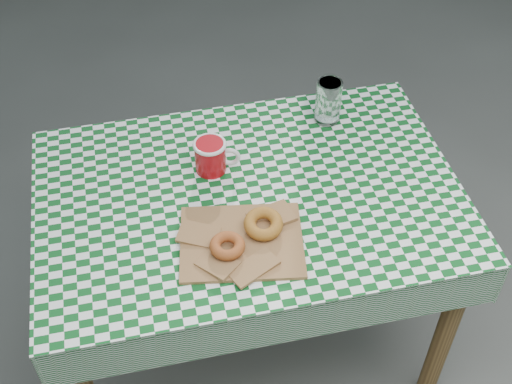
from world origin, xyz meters
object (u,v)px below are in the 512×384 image
Objects in this scene: coffee_mug at (210,156)px; drinking_glass at (328,101)px; table at (250,276)px; paper_bag at (242,241)px.

coffee_mug is 0.42m from drinking_glass.
table is 3.67× the size of paper_bag.
drinking_glass reaches higher than coffee_mug.
coffee_mug is (-0.09, 0.12, 0.43)m from table.
paper_bag is at bearing -129.68° from drinking_glass.
drinking_glass reaches higher than paper_bag.
coffee_mug is at bearing 125.86° from table.
table is at bearing -139.16° from drinking_glass.
coffee_mug is at bearing -159.83° from drinking_glass.
drinking_glass is (0.31, 0.27, 0.45)m from table.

